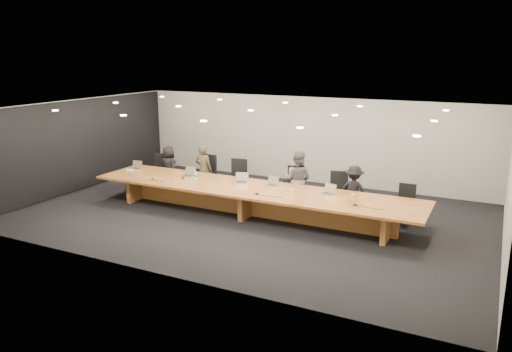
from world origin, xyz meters
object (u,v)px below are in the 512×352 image
at_px(laptop_a, 135,165).
at_px(laptop_c, 242,178).
at_px(water_bottle, 196,176).
at_px(laptop_b, 188,172).
at_px(mic_center, 257,193).
at_px(paper_cup_near, 292,191).
at_px(person_b, 204,170).
at_px(chair_far_right, 405,204).
at_px(av_box, 133,175).
at_px(chair_mid_left, 236,179).
at_px(laptop_d, 271,181).
at_px(chair_right, 338,193).
at_px(amber_mug, 183,178).
at_px(chair_far_left, 160,171).
at_px(mic_right, 355,205).
at_px(person_d, 354,191).
at_px(paper_cup_far, 353,195).
at_px(chair_mid_right, 290,186).
at_px(chair_left, 205,174).
at_px(person_a, 169,167).
at_px(laptop_e, 327,189).
at_px(conference_table, 251,196).
at_px(mic_left, 152,179).
at_px(person_c, 298,180).

xyz_separation_m(laptop_a, laptop_c, (3.66, -0.01, 0.01)).
bearing_deg(water_bottle, laptop_b, 149.00).
height_order(laptop_b, mic_center, laptop_b).
bearing_deg(paper_cup_near, person_b, 162.12).
height_order(chair_far_right, av_box, chair_far_right).
height_order(chair_mid_left, laptop_d, chair_mid_left).
relative_size(chair_right, amber_mug, 12.73).
bearing_deg(chair_far_left, mic_right, -27.79).
relative_size(paper_cup_near, av_box, 0.40).
distance_m(laptop_a, laptop_d, 4.50).
xyz_separation_m(person_d, paper_cup_far, (0.21, -0.83, 0.12)).
distance_m(chair_mid_right, laptop_a, 4.78).
height_order(chair_left, mic_center, chair_left).
relative_size(chair_mid_right, chair_right, 0.98).
bearing_deg(chair_far_right, paper_cup_far, -145.75).
xyz_separation_m(chair_right, water_bottle, (-3.75, -1.14, 0.30)).
height_order(paper_cup_near, paper_cup_far, paper_cup_near).
xyz_separation_m(chair_left, person_a, (-1.35, -0.00, 0.08)).
bearing_deg(paper_cup_far, laptop_b, -179.13).
bearing_deg(paper_cup_near, chair_right, 51.73).
xyz_separation_m(person_a, laptop_b, (1.38, -0.95, 0.21)).
height_order(laptop_c, water_bottle, laptop_c).
bearing_deg(mic_right, chair_right, 120.26).
height_order(chair_far_left, paper_cup_far, chair_far_left).
bearing_deg(av_box, person_b, 32.67).
distance_m(chair_far_right, person_d, 1.34).
bearing_deg(laptop_e, laptop_c, -162.71).
bearing_deg(laptop_d, chair_right, 37.66).
distance_m(chair_mid_left, chair_far_right, 4.84).
xyz_separation_m(laptop_a, amber_mug, (2.01, -0.41, -0.08)).
height_order(chair_mid_left, chair_far_right, chair_mid_left).
xyz_separation_m(person_a, mic_center, (3.95, -1.72, 0.09)).
distance_m(conference_table, chair_far_left, 4.09).
xyz_separation_m(laptop_b, mic_center, (2.57, -0.76, -0.12)).
xyz_separation_m(chair_right, mic_left, (-4.86, -1.61, 0.20)).
distance_m(person_b, water_bottle, 1.19).
bearing_deg(conference_table, mic_right, -5.84).
relative_size(chair_mid_right, person_d, 0.83).
bearing_deg(water_bottle, person_b, 111.72).
xyz_separation_m(laptop_a, paper_cup_near, (5.24, -0.27, -0.08)).
bearing_deg(chair_mid_right, laptop_e, -18.78).
xyz_separation_m(laptop_a, av_box, (0.52, -0.73, -0.11)).
xyz_separation_m(chair_far_right, person_a, (-7.30, 0.10, 0.17)).
bearing_deg(person_c, chair_mid_right, -27.16).
xyz_separation_m(paper_cup_far, mic_center, (-2.22, -0.84, -0.03)).
xyz_separation_m(person_a, laptop_d, (3.93, -0.85, 0.20)).
xyz_separation_m(chair_far_left, paper_cup_near, (5.02, -1.17, 0.26)).
xyz_separation_m(chair_mid_left, person_d, (3.51, -0.01, 0.08)).
bearing_deg(mic_left, chair_right, 18.35).
distance_m(person_d, paper_cup_near, 1.71).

